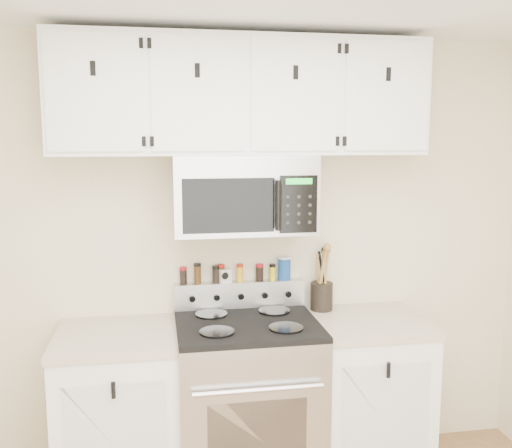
{
  "coord_description": "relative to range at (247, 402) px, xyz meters",
  "views": [
    {
      "loc": [
        -0.46,
        -1.5,
        1.93
      ],
      "look_at": [
        0.05,
        1.45,
        1.48
      ],
      "focal_mm": 40.0,
      "sensor_mm": 36.0,
      "label": 1
    }
  ],
  "objects": [
    {
      "name": "spice_jar_2",
      "position": [
        -0.14,
        0.28,
        0.66
      ],
      "size": [
        0.05,
        0.05,
        0.1
      ],
      "color": "black",
      "rests_on": "range"
    },
    {
      "name": "spice_jar_5",
      "position": [
        0.12,
        0.28,
        0.66
      ],
      "size": [
        0.05,
        0.05,
        0.1
      ],
      "color": "black",
      "rests_on": "range"
    },
    {
      "name": "utensil_crock",
      "position": [
        0.48,
        0.23,
        0.53
      ],
      "size": [
        0.13,
        0.13,
        0.38
      ],
      "color": "black",
      "rests_on": "base_cabinet_right"
    },
    {
      "name": "spice_jar_6",
      "position": [
        0.2,
        0.28,
        0.66
      ],
      "size": [
        0.04,
        0.04,
        0.1
      ],
      "color": "yellow",
      "rests_on": "range"
    },
    {
      "name": "range",
      "position": [
        0.0,
        0.0,
        0.0
      ],
      "size": [
        0.76,
        0.65,
        1.1
      ],
      "color": "#B7B7BA",
      "rests_on": "floor"
    },
    {
      "name": "microwave",
      "position": [
        0.0,
        0.13,
        1.14
      ],
      "size": [
        0.76,
        0.44,
        0.42
      ],
      "color": "#9E9EA3",
      "rests_on": "back_wall"
    },
    {
      "name": "spice_jar_3",
      "position": [
        -0.11,
        0.28,
        0.67
      ],
      "size": [
        0.04,
        0.04,
        0.11
      ],
      "color": "#3A210E",
      "rests_on": "range"
    },
    {
      "name": "spice_jar_0",
      "position": [
        -0.33,
        0.28,
        0.66
      ],
      "size": [
        0.04,
        0.04,
        0.1
      ],
      "color": "black",
      "rests_on": "range"
    },
    {
      "name": "base_cabinet_left",
      "position": [
        -0.69,
        0.02,
        -0.03
      ],
      "size": [
        0.64,
        0.62,
        0.92
      ],
      "color": "white",
      "rests_on": "floor"
    },
    {
      "name": "upper_cabinets",
      "position": [
        -0.0,
        0.15,
        1.66
      ],
      "size": [
        2.0,
        0.35,
        0.62
      ],
      "color": "white",
      "rests_on": "back_wall"
    },
    {
      "name": "spice_jar_1",
      "position": [
        -0.24,
        0.28,
        0.67
      ],
      "size": [
        0.04,
        0.04,
        0.12
      ],
      "color": "#442910",
      "rests_on": "range"
    },
    {
      "name": "back_wall",
      "position": [
        0.0,
        0.32,
        0.76
      ],
      "size": [
        3.5,
        0.01,
        2.5
      ],
      "primitive_type": "cube",
      "color": "beige",
      "rests_on": "floor"
    },
    {
      "name": "spice_jar_4",
      "position": [
        0.0,
        0.28,
        0.67
      ],
      "size": [
        0.04,
        0.04,
        0.1
      ],
      "color": "gold",
      "rests_on": "range"
    },
    {
      "name": "kitchen_timer",
      "position": [
        -0.09,
        0.28,
        0.65
      ],
      "size": [
        0.08,
        0.08,
        0.08
      ],
      "primitive_type": "cube",
      "rotation": [
        0.0,
        0.0,
        0.34
      ],
      "color": "silver",
      "rests_on": "range"
    },
    {
      "name": "salt_canister",
      "position": [
        0.27,
        0.28,
        0.68
      ],
      "size": [
        0.08,
        0.08,
        0.14
      ],
      "color": "#154695",
      "rests_on": "range"
    },
    {
      "name": "base_cabinet_right",
      "position": [
        0.69,
        0.02,
        -0.03
      ],
      "size": [
        0.64,
        0.62,
        0.92
      ],
      "color": "white",
      "rests_on": "floor"
    }
  ]
}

